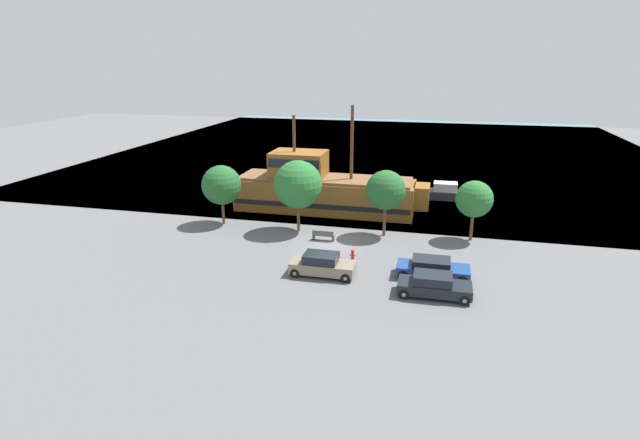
{
  "coord_description": "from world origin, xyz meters",
  "views": [
    {
      "loc": [
        7.86,
        -35.6,
        13.78
      ],
      "look_at": [
        -1.13,
        2.0,
        1.2
      ],
      "focal_mm": 28.0,
      "sensor_mm": 36.0,
      "label": 1
    }
  ],
  "objects_px": {
    "parked_car_curb_mid": "(432,268)",
    "pirate_ship": "(322,189)",
    "parked_car_curb_front": "(434,285)",
    "parked_car_curb_rear": "(322,265)",
    "fire_hydrant": "(353,254)",
    "bench_promenade_east": "(323,235)",
    "moored_boat_dockside": "(448,193)"
  },
  "relations": [
    {
      "from": "pirate_ship",
      "to": "parked_car_curb_front",
      "type": "bearing_deg",
      "value": -56.23
    },
    {
      "from": "pirate_ship",
      "to": "bench_promenade_east",
      "type": "height_order",
      "value": "pirate_ship"
    },
    {
      "from": "moored_boat_dockside",
      "to": "fire_hydrant",
      "type": "xyz_separation_m",
      "value": [
        -6.75,
        -18.27,
        -0.22
      ]
    },
    {
      "from": "pirate_ship",
      "to": "bench_promenade_east",
      "type": "bearing_deg",
      "value": -76.33
    },
    {
      "from": "parked_car_curb_front",
      "to": "parked_car_curb_rear",
      "type": "relative_size",
      "value": 1.03
    },
    {
      "from": "fire_hydrant",
      "to": "parked_car_curb_mid",
      "type": "bearing_deg",
      "value": -18.59
    },
    {
      "from": "parked_car_curb_front",
      "to": "parked_car_curb_mid",
      "type": "relative_size",
      "value": 0.94
    },
    {
      "from": "fire_hydrant",
      "to": "pirate_ship",
      "type": "bearing_deg",
      "value": 113.31
    },
    {
      "from": "parked_car_curb_front",
      "to": "bench_promenade_east",
      "type": "relative_size",
      "value": 2.58
    },
    {
      "from": "moored_boat_dockside",
      "to": "bench_promenade_east",
      "type": "xyz_separation_m",
      "value": [
        -9.68,
        -15.0,
        -0.19
      ]
    },
    {
      "from": "parked_car_curb_front",
      "to": "parked_car_curb_rear",
      "type": "distance_m",
      "value": 7.41
    },
    {
      "from": "moored_boat_dockside",
      "to": "parked_car_curb_front",
      "type": "bearing_deg",
      "value": -92.44
    },
    {
      "from": "pirate_ship",
      "to": "fire_hydrant",
      "type": "relative_size",
      "value": 23.48
    },
    {
      "from": "moored_boat_dockside",
      "to": "parked_car_curb_mid",
      "type": "bearing_deg",
      "value": -93.2
    },
    {
      "from": "parked_car_curb_mid",
      "to": "fire_hydrant",
      "type": "relative_size",
      "value": 6.13
    },
    {
      "from": "parked_car_curb_mid",
      "to": "pirate_ship",
      "type": "bearing_deg",
      "value": 128.4
    },
    {
      "from": "parked_car_curb_front",
      "to": "bench_promenade_east",
      "type": "bearing_deg",
      "value": 137.95
    },
    {
      "from": "parked_car_curb_rear",
      "to": "parked_car_curb_mid",
      "type": "bearing_deg",
      "value": 10.15
    },
    {
      "from": "pirate_ship",
      "to": "parked_car_curb_rear",
      "type": "bearing_deg",
      "value": -76.81
    },
    {
      "from": "fire_hydrant",
      "to": "bench_promenade_east",
      "type": "bearing_deg",
      "value": 131.88
    },
    {
      "from": "parked_car_curb_front",
      "to": "fire_hydrant",
      "type": "height_order",
      "value": "parked_car_curb_front"
    },
    {
      "from": "fire_hydrant",
      "to": "bench_promenade_east",
      "type": "distance_m",
      "value": 4.39
    },
    {
      "from": "pirate_ship",
      "to": "moored_boat_dockside",
      "type": "height_order",
      "value": "pirate_ship"
    },
    {
      "from": "moored_boat_dockside",
      "to": "parked_car_curb_rear",
      "type": "relative_size",
      "value": 1.37
    },
    {
      "from": "parked_car_curb_front",
      "to": "fire_hydrant",
      "type": "distance_m",
      "value": 7.38
    },
    {
      "from": "parked_car_curb_front",
      "to": "fire_hydrant",
      "type": "xyz_separation_m",
      "value": [
        -5.77,
        4.58,
        -0.29
      ]
    },
    {
      "from": "parked_car_curb_rear",
      "to": "parked_car_curb_front",
      "type": "bearing_deg",
      "value": -11.04
    },
    {
      "from": "pirate_ship",
      "to": "fire_hydrant",
      "type": "height_order",
      "value": "pirate_ship"
    },
    {
      "from": "fire_hydrant",
      "to": "bench_promenade_east",
      "type": "height_order",
      "value": "bench_promenade_east"
    },
    {
      "from": "parked_car_curb_front",
      "to": "parked_car_curb_mid",
      "type": "height_order",
      "value": "parked_car_curb_front"
    },
    {
      "from": "parked_car_curb_front",
      "to": "parked_car_curb_rear",
      "type": "height_order",
      "value": "parked_car_curb_rear"
    },
    {
      "from": "pirate_ship",
      "to": "bench_promenade_east",
      "type": "relative_size",
      "value": 10.54
    }
  ]
}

